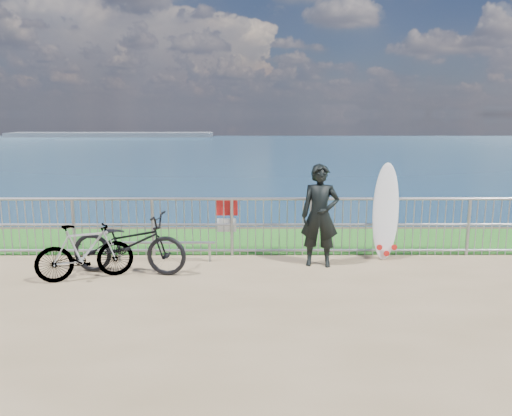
{
  "coord_description": "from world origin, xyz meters",
  "views": [
    {
      "loc": [
        -0.07,
        -7.64,
        2.66
      ],
      "look_at": [
        -0.04,
        1.2,
        1.0
      ],
      "focal_mm": 35.0,
      "sensor_mm": 36.0,
      "label": 1
    }
  ],
  "objects_px": {
    "bicycle_near": "(129,243)",
    "surfer": "(320,216)",
    "surfboard": "(386,215)",
    "bicycle_far": "(85,252)"
  },
  "relations": [
    {
      "from": "surfer",
      "to": "surfboard",
      "type": "distance_m",
      "value": 1.37
    },
    {
      "from": "surfboard",
      "to": "bicycle_near",
      "type": "xyz_separation_m",
      "value": [
        -4.56,
        -0.92,
        -0.31
      ]
    },
    {
      "from": "surfboard",
      "to": "bicycle_far",
      "type": "relative_size",
      "value": 1.16
    },
    {
      "from": "bicycle_far",
      "to": "surfboard",
      "type": "bearing_deg",
      "value": -98.97
    },
    {
      "from": "surfboard",
      "to": "bicycle_far",
      "type": "distance_m",
      "value": 5.36
    },
    {
      "from": "surfer",
      "to": "surfboard",
      "type": "xyz_separation_m",
      "value": [
        1.28,
        0.48,
        -0.08
      ]
    },
    {
      "from": "surfer",
      "to": "surfboard",
      "type": "relative_size",
      "value": 1.01
    },
    {
      "from": "surfer",
      "to": "bicycle_far",
      "type": "distance_m",
      "value": 4.01
    },
    {
      "from": "bicycle_near",
      "to": "surfer",
      "type": "bearing_deg",
      "value": -74.13
    },
    {
      "from": "surfboard",
      "to": "bicycle_near",
      "type": "bearing_deg",
      "value": -168.58
    }
  ]
}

